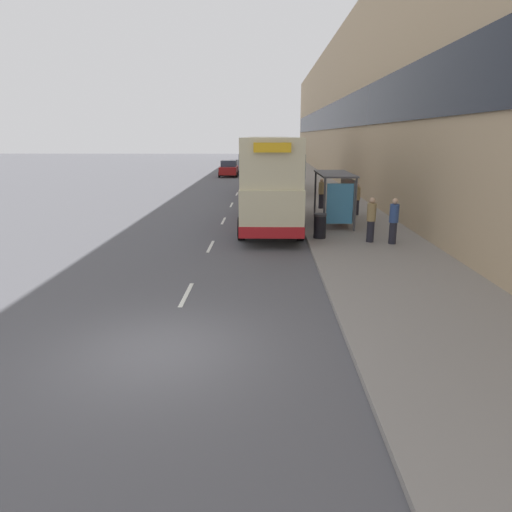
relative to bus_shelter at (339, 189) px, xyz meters
name	(u,v)px	position (x,y,z in m)	size (l,w,h in m)	color
ground_plane	(158,352)	(-5.77, -13.62, -1.88)	(220.00, 220.00, 0.00)	#515156
pavement	(307,179)	(0.73, 24.88, -1.81)	(5.00, 93.00, 0.14)	gray
terrace_facade	(350,108)	(4.72, 24.88, 5.16)	(3.10, 93.00, 14.08)	tan
lane_mark_0	(186,294)	(-5.77, -10.07, -1.87)	(0.12, 2.00, 0.01)	silver
lane_mark_1	(211,246)	(-5.77, -4.25, -1.87)	(0.12, 2.00, 0.01)	silver
lane_mark_2	(223,221)	(-5.77, 1.58, -1.87)	(0.12, 2.00, 0.01)	silver
lane_mark_3	(231,205)	(-5.77, 7.41, -1.87)	(0.12, 2.00, 0.01)	silver
lane_mark_4	(237,194)	(-5.77, 13.23, -1.87)	(0.12, 2.00, 0.01)	silver
lane_mark_5	(241,186)	(-5.77, 19.06, -1.87)	(0.12, 2.00, 0.01)	silver
lane_mark_6	(244,180)	(-5.77, 24.89, -1.87)	(0.12, 2.00, 0.01)	silver
bus_shelter	(339,189)	(0.00, 0.00, 0.00)	(1.60, 4.20, 2.48)	#4C4C51
double_decker_bus_near	(271,180)	(-3.30, 0.19, 0.41)	(2.85, 10.29, 4.30)	beige
double_decker_bus_ahead	(268,163)	(-3.38, 14.09, 0.41)	(2.85, 11.01, 4.30)	beige
car_0	(229,169)	(-7.64, 28.92, -1.01)	(2.07, 3.97, 1.77)	maroon
car_1	(271,171)	(-2.97, 25.82, -1.03)	(1.92, 4.12, 1.71)	#4C5156
car_2	(271,163)	(-2.82, 40.98, -1.04)	(1.96, 3.96, 1.68)	#B7B799
car_3	(264,157)	(-3.81, 56.96, -1.00)	(2.08, 4.35, 1.77)	silver
pedestrian_at_shelter	(357,199)	(1.46, 2.79, -0.84)	(0.35, 0.35, 1.75)	#23232D
pedestrian_1	(321,193)	(-0.20, 5.15, -0.82)	(0.36, 0.36, 1.80)	#23232D
pedestrian_2	(371,219)	(0.77, -3.85, -0.80)	(0.36, 0.36, 1.84)	#23232D
pedestrian_3	(340,199)	(0.50, 2.68, -0.85)	(0.35, 0.35, 1.74)	#23232D
pedestrian_4	(394,221)	(1.60, -4.15, -0.80)	(0.36, 0.36, 1.84)	#23232D
litter_bin	(320,226)	(-1.22, -3.15, -1.21)	(0.55, 0.55, 1.05)	black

